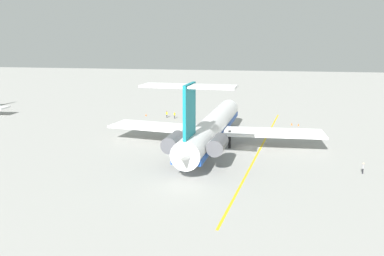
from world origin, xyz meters
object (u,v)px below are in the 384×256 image
at_px(safety_cone_tail, 146,115).
at_px(safety_cone_nose, 298,125).
at_px(main_jetliner, 211,128).
at_px(safety_cone_wingtip, 292,124).
at_px(ground_crew_near_tail, 167,114).
at_px(ground_crew_near_nose, 363,167).
at_px(ground_crew_portside, 175,114).

bearing_deg(safety_cone_tail, safety_cone_nose, -97.68).
bearing_deg(main_jetliner, safety_cone_wingtip, -31.78).
bearing_deg(ground_crew_near_tail, main_jetliner, 47.96).
xyz_separation_m(main_jetliner, ground_crew_near_nose, (-11.24, -25.06, -2.65)).
distance_m(ground_crew_portside, safety_cone_tail, 8.69).
relative_size(ground_crew_near_tail, safety_cone_tail, 3.17).
height_order(ground_crew_near_tail, ground_crew_portside, ground_crew_portside).
height_order(main_jetliner, safety_cone_tail, main_jetliner).
bearing_deg(ground_crew_portside, ground_crew_near_tail, -151.64).
height_order(ground_crew_near_nose, safety_cone_tail, ground_crew_near_nose).
relative_size(ground_crew_portside, safety_cone_nose, 3.20).
height_order(ground_crew_portside, safety_cone_tail, ground_crew_portside).
relative_size(ground_crew_near_tail, ground_crew_portside, 0.99).
bearing_deg(safety_cone_wingtip, safety_cone_nose, -105.08).
relative_size(ground_crew_near_nose, ground_crew_near_tail, 1.03).
distance_m(ground_crew_near_tail, safety_cone_wingtip, 32.01).
height_order(ground_crew_near_nose, safety_cone_nose, ground_crew_near_nose).
xyz_separation_m(ground_crew_portside, safety_cone_nose, (-3.21, -31.03, -0.84)).
relative_size(ground_crew_near_tail, safety_cone_nose, 3.17).
bearing_deg(ground_crew_portside, safety_cone_tail, -146.30).
distance_m(ground_crew_near_nose, ground_crew_portside, 53.66).
distance_m(main_jetliner, safety_cone_wingtip, 28.73).
bearing_deg(safety_cone_tail, ground_crew_portside, -104.12).
bearing_deg(ground_crew_near_nose, safety_cone_wingtip, -32.76).
bearing_deg(ground_crew_near_nose, ground_crew_portside, -1.42).
distance_m(main_jetliner, ground_crew_near_tail, 31.36).
bearing_deg(ground_crew_portside, safety_cone_nose, 41.92).
bearing_deg(safety_cone_tail, ground_crew_near_nose, -130.26).
xyz_separation_m(safety_cone_nose, safety_cone_tail, (5.32, 39.42, 0.00)).
height_order(main_jetliner, ground_crew_portside, main_jetliner).
relative_size(ground_crew_near_nose, safety_cone_nose, 3.27).
bearing_deg(safety_cone_nose, ground_crew_near_nose, -167.90).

